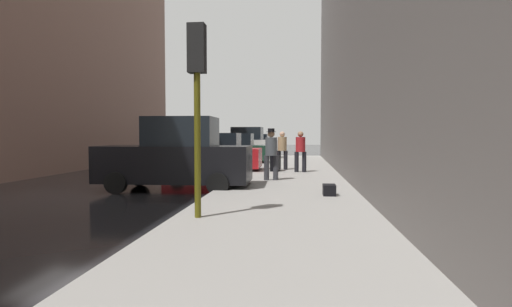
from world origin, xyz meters
The scene contains 14 objects.
ground_plane centered at (0.00, 0.00, 0.00)m, with size 120.00×120.00×0.00m, color black.
sidewalk centered at (6.00, 0.00, 0.07)m, with size 4.00×40.00×0.15m, color gray.
parked_black_suv centered at (2.65, 1.56, 1.03)m, with size 4.64×2.13×2.25m.
parked_red_hatchback centered at (2.65, 7.07, 0.85)m, with size 4.22×2.10×1.79m.
parked_dark_green_sedan centered at (2.65, 12.19, 0.85)m, with size 4.20×2.06×1.79m.
parked_white_van centered at (2.65, 17.28, 1.03)m, with size 4.67×2.20×2.25m.
parked_gray_coupe centered at (2.65, 23.32, 0.85)m, with size 4.21×2.09×1.79m.
fire_hydrant centered at (4.45, 7.65, 0.50)m, with size 0.42×0.22×0.70m.
traffic_light centered at (4.50, -3.07, 2.76)m, with size 0.32×0.32×3.60m.
pedestrian_in_tan_coat centered at (5.64, 7.54, 1.10)m, with size 0.53×0.50×1.71m.
pedestrian_in_red_jacket centered at (6.45, 6.42, 1.10)m, with size 0.51×0.42×1.71m.
pedestrian_with_beanie centered at (5.44, 3.29, 1.14)m, with size 0.53×0.48×1.78m.
rolling_suitcase centered at (5.37, 6.75, 0.49)m, with size 0.40×0.59×1.04m.
duffel_bag centered at (7.17, -0.02, 0.29)m, with size 0.32×0.44×0.28m.
Camera 1 is at (6.39, -10.36, 1.70)m, focal length 28.00 mm.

